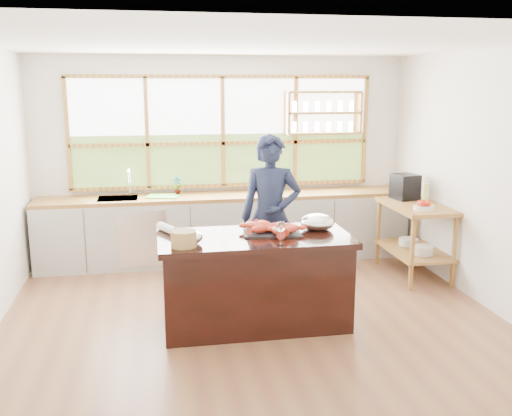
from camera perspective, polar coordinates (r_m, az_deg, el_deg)
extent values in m
plane|color=brown|center=(5.96, -0.47, -10.70)|extent=(5.00, 5.00, 0.00)
cube|color=white|center=(7.78, -3.32, 5.04)|extent=(5.00, 0.02, 2.70)
cube|color=white|center=(3.44, 5.92, -4.33)|extent=(5.00, 0.02, 2.70)
cube|color=white|center=(6.48, 21.88, 2.72)|extent=(0.02, 4.50, 2.70)
cube|color=white|center=(5.50, -0.52, 16.16)|extent=(5.00, 4.50, 0.02)
cube|color=#B88D42|center=(7.71, -3.33, 7.60)|extent=(4.05, 0.06, 1.50)
cube|color=white|center=(7.71, -3.38, 10.19)|extent=(3.98, 0.01, 0.75)
cube|color=#37591A|center=(7.78, -3.31, 4.84)|extent=(3.98, 0.01, 0.70)
cube|color=#B88D42|center=(7.86, 6.74, 11.45)|extent=(1.00, 0.28, 0.03)
cube|color=#B88D42|center=(7.87, 6.69, 9.45)|extent=(1.00, 0.28, 0.03)
cube|color=#B88D42|center=(7.88, 6.64, 7.45)|extent=(1.00, 0.28, 0.03)
cube|color=#B88D42|center=(7.74, 3.10, 9.47)|extent=(0.03, 0.28, 0.55)
cube|color=#B88D42|center=(8.03, 10.16, 9.40)|extent=(0.03, 0.28, 0.55)
cube|color=#A6A49D|center=(7.65, -2.95, -2.14)|extent=(4.90, 0.62, 0.85)
cube|color=silver|center=(7.29, -11.25, -3.05)|extent=(0.60, 0.01, 0.72)
cube|color=#A86F2F|center=(7.55, -2.99, 1.17)|extent=(4.90, 0.62, 0.05)
cube|color=silver|center=(7.52, -13.63, 0.36)|extent=(0.50, 0.42, 0.16)
cube|color=#A86F2F|center=(6.98, 19.22, -4.03)|extent=(0.04, 0.04, 0.90)
cube|color=#A86F2F|center=(7.83, 15.67, -2.06)|extent=(0.04, 0.04, 0.90)
cube|color=#A86F2F|center=(6.74, 15.35, -4.34)|extent=(0.04, 0.04, 0.90)
cube|color=#A86F2F|center=(7.62, 12.14, -2.26)|extent=(0.04, 0.04, 0.90)
cube|color=#A86F2F|center=(7.32, 15.46, -4.09)|extent=(0.62, 1.10, 0.03)
cube|color=#A86F2F|center=(7.19, 15.71, 0.16)|extent=(0.62, 1.10, 0.05)
cylinder|color=silver|center=(7.09, 16.36, -4.11)|extent=(0.24, 0.24, 0.11)
cylinder|color=silver|center=(7.43, 14.99, -3.34)|extent=(0.24, 0.24, 0.09)
cube|color=black|center=(5.63, -0.13, -7.54)|extent=(1.77, 0.82, 0.84)
cube|color=black|center=(5.49, -0.13, -3.12)|extent=(1.85, 0.90, 0.06)
imported|color=#161E36|center=(6.25, 1.47, -0.89)|extent=(0.75, 0.58, 1.81)
imported|color=slate|center=(7.53, -7.88, 2.21)|extent=(0.14, 0.10, 0.25)
cube|color=#60CC4C|center=(7.49, -9.29, 1.19)|extent=(0.46, 0.38, 0.01)
cube|color=black|center=(7.45, 14.68, 2.07)|extent=(0.33, 0.34, 0.32)
cylinder|color=#B3BB5F|center=(7.07, 16.59, 1.26)|extent=(0.08, 0.08, 0.28)
cylinder|color=silver|center=(6.89, 16.44, 0.03)|extent=(0.23, 0.23, 0.05)
sphere|color=red|center=(6.91, 16.83, 0.45)|extent=(0.07, 0.07, 0.07)
sphere|color=red|center=(6.93, 16.40, 0.52)|extent=(0.07, 0.07, 0.07)
sphere|color=red|center=(6.89, 16.05, 0.48)|extent=(0.07, 0.07, 0.07)
sphere|color=red|center=(6.84, 16.27, 0.38)|extent=(0.07, 0.07, 0.07)
sphere|color=red|center=(6.85, 16.76, 0.36)|extent=(0.07, 0.07, 0.07)
cube|color=black|center=(5.59, 1.59, -2.44)|extent=(0.60, 0.47, 0.02)
ellipsoid|color=red|center=(5.50, 0.47, -2.13)|extent=(0.23, 0.15, 0.08)
ellipsoid|color=red|center=(5.61, 2.35, -1.86)|extent=(0.23, 0.14, 0.08)
ellipsoid|color=red|center=(5.52, 3.63, -2.11)|extent=(0.21, 0.21, 0.08)
ellipsoid|color=red|center=(5.68, 0.85, -1.68)|extent=(0.18, 0.23, 0.08)
ellipsoid|color=red|center=(5.45, 2.10, -2.29)|extent=(0.11, 0.22, 0.08)
ellipsoid|color=red|center=(5.62, -0.17, -1.82)|extent=(0.20, 0.22, 0.08)
ellipsoid|color=silver|center=(5.25, -6.91, -2.91)|extent=(0.29, 0.29, 0.14)
ellipsoid|color=silver|center=(5.75, 6.14, -1.43)|extent=(0.34, 0.34, 0.17)
cylinder|color=white|center=(5.18, 2.46, -3.67)|extent=(0.06, 0.06, 0.01)
cylinder|color=white|center=(5.17, 2.46, -2.97)|extent=(0.01, 0.01, 0.13)
ellipsoid|color=white|center=(5.14, 2.47, -1.90)|extent=(0.08, 0.08, 0.10)
cylinder|color=#A38146|center=(5.15, -7.25, -3.07)|extent=(0.23, 0.23, 0.15)
cylinder|color=white|center=(5.67, -8.89, -2.03)|extent=(0.21, 0.30, 0.08)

